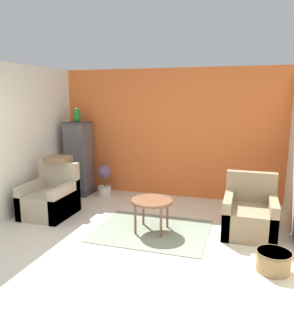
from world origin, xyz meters
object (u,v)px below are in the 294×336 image
Objects in this scene: coffee_table at (152,203)px; armchair_right at (250,215)px; birdcage at (79,159)px; armchair_left at (50,199)px; wicker_basket at (273,261)px; potted_plant at (104,178)px; parrot at (77,116)px.

coffee_table is 0.72× the size of armchair_right.
birdcage is (-2.01, 1.47, 0.28)m from coffee_table.
wicker_basket is (3.55, -0.86, -0.14)m from armchair_left.
potted_plant is (0.55, 0.03, -0.37)m from birdcage.
birdcage is at bearing 162.24° from armchair_right.
wicker_basket is at bearing -13.62° from armchair_left.
armchair_left is at bearing 166.38° from wicker_basket.
armchair_left is 1.88m from parrot.
armchair_left is 2.16× the size of wicker_basket.
coffee_table is 1.54× the size of wicker_basket.
wicker_basket is at bearing -30.34° from birdcage.
coffee_table is 0.98× the size of potted_plant.
coffee_table is 1.85m from wicker_basket.
coffee_table is at bearing -36.08° from parrot.
armchair_right is 3.62m from birdcage.
birdcage is 4.33m from wicker_basket.
armchair_right is 3.08m from potted_plant.
armchair_right reaches higher than coffee_table.
armchair_left is 3.28m from armchair_right.
armchair_right is (1.40, 0.37, -0.17)m from coffee_table.
armchair_left is (-1.87, 0.16, -0.17)m from coffee_table.
birdcage is at bearing 143.96° from coffee_table.
potted_plant is at bearing 2.54° from parrot.
potted_plant reaches higher than wicker_basket.
coffee_table is 1.88m from armchair_left.
wicker_basket is at bearing -30.36° from parrot.
birdcage is 2.34× the size of potted_plant.
armchair_right is at bearing 104.73° from wicker_basket.
parrot is at bearing 149.64° from wicker_basket.
parrot reaches higher than birdcage.
armchair_left is 1.37× the size of potted_plant.
parrot is at bearing 96.39° from armchair_left.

